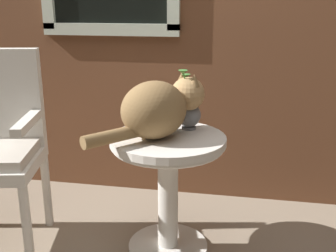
{
  "coord_description": "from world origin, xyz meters",
  "views": [
    {
      "loc": [
        0.43,
        -1.57,
        1.19
      ],
      "look_at": [
        0.1,
        0.18,
        0.64
      ],
      "focal_mm": 43.76,
      "sensor_mm": 36.0,
      "label": 1
    }
  ],
  "objects": [
    {
      "name": "cat",
      "position": [
        0.06,
        0.17,
        0.73
      ],
      "size": [
        0.46,
        0.52,
        0.28
      ],
      "color": "olive",
      "rests_on": "wicker_side_table"
    },
    {
      "name": "wicker_side_table",
      "position": [
        0.1,
        0.18,
        0.42
      ],
      "size": [
        0.53,
        0.53,
        0.59
      ],
      "color": "silver",
      "rests_on": "ground_plane"
    },
    {
      "name": "pewter_vase_with_ivy",
      "position": [
        0.18,
        0.31,
        0.68
      ],
      "size": [
        0.11,
        0.12,
        0.29
      ],
      "color": "gray",
      "rests_on": "wicker_side_table"
    }
  ]
}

